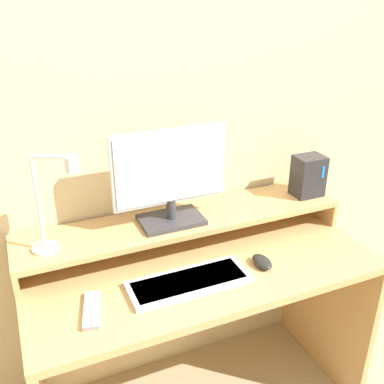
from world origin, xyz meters
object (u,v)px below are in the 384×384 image
(keyboard, at_px, (189,282))
(remote_control, at_px, (92,310))
(desk_lamp, at_px, (54,203))
(mouse, at_px, (262,262))
(monitor, at_px, (170,176))
(router_dock, at_px, (308,176))

(keyboard, xyz_separation_m, remote_control, (-0.33, -0.01, -0.00))
(desk_lamp, distance_m, remote_control, 0.36)
(mouse, bearing_deg, monitor, 136.68)
(monitor, bearing_deg, mouse, -43.32)
(remote_control, bearing_deg, mouse, 0.74)
(mouse, bearing_deg, remote_control, -179.26)
(mouse, height_order, remote_control, mouse)
(router_dock, height_order, remote_control, router_dock)
(desk_lamp, height_order, remote_control, desk_lamp)
(router_dock, relative_size, keyboard, 0.41)
(monitor, distance_m, remote_control, 0.53)
(monitor, height_order, desk_lamp, monitor)
(keyboard, bearing_deg, monitor, 83.06)
(monitor, height_order, mouse, monitor)
(monitor, distance_m, mouse, 0.45)
(mouse, bearing_deg, desk_lamp, 162.83)
(monitor, relative_size, router_dock, 2.49)
(mouse, distance_m, remote_control, 0.62)
(desk_lamp, distance_m, mouse, 0.75)
(mouse, relative_size, remote_control, 0.55)
(keyboard, height_order, remote_control, keyboard)
(monitor, bearing_deg, router_dock, -0.46)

